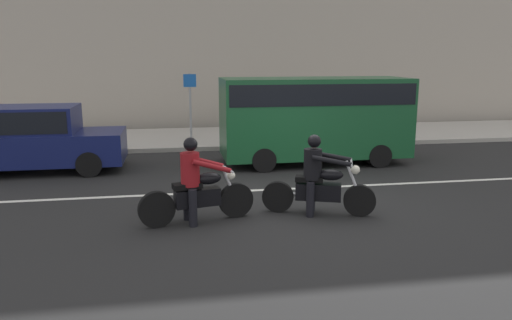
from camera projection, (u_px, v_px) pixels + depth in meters
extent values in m
plane|color=black|center=(298.00, 200.00, 10.36)|extent=(80.00, 80.00, 0.00)
cube|color=#A8A399|center=(243.00, 137.00, 18.06)|extent=(40.00, 4.40, 0.14)
cube|color=#A89E8E|center=(231.00, 5.00, 20.31)|extent=(40.00, 1.40, 10.08)
cube|color=silver|center=(253.00, 190.00, 11.09)|extent=(18.00, 0.14, 0.01)
cylinder|color=black|center=(360.00, 201.00, 9.27)|extent=(0.61, 0.31, 0.61)
cylinder|color=black|center=(278.00, 197.00, 9.52)|extent=(0.61, 0.31, 0.61)
cylinder|color=silver|center=(354.00, 182.00, 9.21)|extent=(0.36, 0.17, 0.79)
cube|color=black|center=(318.00, 192.00, 9.37)|extent=(0.90, 0.55, 0.32)
ellipsoid|color=black|center=(331.00, 175.00, 9.26)|extent=(0.53, 0.39, 0.22)
cube|color=black|center=(309.00, 179.00, 9.34)|extent=(0.57, 0.40, 0.10)
cylinder|color=silver|center=(351.00, 162.00, 9.14)|extent=(0.27, 0.67, 0.04)
sphere|color=silver|center=(355.00, 170.00, 9.16)|extent=(0.17, 0.17, 0.17)
cylinder|color=silver|center=(303.00, 195.00, 9.59)|extent=(0.68, 0.30, 0.07)
cylinder|color=black|center=(310.00, 200.00, 9.22)|extent=(0.19, 0.19, 0.67)
cylinder|color=black|center=(311.00, 194.00, 9.60)|extent=(0.19, 0.19, 0.67)
cylinder|color=black|center=(313.00, 164.00, 9.27)|extent=(0.43, 0.43, 0.58)
cylinder|color=black|center=(332.00, 161.00, 8.98)|extent=(0.72, 0.33, 0.20)
cylinder|color=black|center=(332.00, 156.00, 9.40)|extent=(0.72, 0.33, 0.20)
sphere|color=tan|center=(314.00, 143.00, 9.19)|extent=(0.20, 0.20, 0.20)
sphere|color=black|center=(314.00, 141.00, 9.18)|extent=(0.25, 0.25, 0.25)
cylinder|color=black|center=(236.00, 200.00, 9.21)|extent=(0.67, 0.26, 0.66)
cylinder|color=black|center=(157.00, 210.00, 8.65)|extent=(0.67, 0.26, 0.66)
cylinder|color=silver|center=(230.00, 185.00, 9.10)|extent=(0.33, 0.13, 0.70)
cube|color=black|center=(197.00, 197.00, 8.90)|extent=(0.86, 0.45, 0.32)
ellipsoid|color=black|center=(209.00, 178.00, 8.91)|extent=(0.52, 0.34, 0.22)
cube|color=black|center=(187.00, 186.00, 8.78)|extent=(0.56, 0.35, 0.10)
cylinder|color=silver|center=(227.00, 168.00, 9.01)|extent=(0.19, 0.69, 0.04)
sphere|color=silver|center=(231.00, 175.00, 9.07)|extent=(0.17, 0.17, 0.17)
cylinder|color=silver|center=(179.00, 203.00, 8.95)|extent=(0.70, 0.22, 0.07)
cylinder|color=black|center=(193.00, 208.00, 8.69)|extent=(0.18, 0.18, 0.68)
cylinder|color=black|center=(187.00, 202.00, 9.05)|extent=(0.18, 0.18, 0.68)
cylinder|color=maroon|center=(190.00, 169.00, 8.74)|extent=(0.41, 0.41, 0.60)
cylinder|color=maroon|center=(212.00, 166.00, 8.66)|extent=(0.72, 0.25, 0.31)
cylinder|color=maroon|center=(205.00, 162.00, 9.05)|extent=(0.72, 0.25, 0.31)
sphere|color=tan|center=(191.00, 146.00, 8.66)|extent=(0.20, 0.20, 0.20)
sphere|color=black|center=(190.00, 144.00, 8.66)|extent=(0.25, 0.25, 0.25)
cube|color=#164C28|center=(314.00, 117.00, 13.71)|extent=(5.16, 1.90, 2.15)
cube|color=black|center=(315.00, 93.00, 13.57)|extent=(5.00, 1.93, 0.56)
cylinder|color=black|center=(367.00, 150.00, 14.18)|extent=(0.64, 1.96, 0.64)
cylinder|color=black|center=(258.00, 154.00, 13.65)|extent=(0.64, 1.96, 0.64)
cube|color=#11194C|center=(41.00, 148.00, 12.80)|extent=(4.22, 1.76, 0.80)
cube|color=#11194C|center=(30.00, 120.00, 12.61)|extent=(2.32, 1.62, 0.68)
cube|color=black|center=(30.00, 120.00, 12.61)|extent=(2.14, 1.65, 0.54)
cylinder|color=black|center=(94.00, 158.00, 13.09)|extent=(0.64, 1.82, 0.64)
cylinder|color=gray|center=(190.00, 106.00, 17.18)|extent=(0.08, 0.08, 2.26)
cube|color=#1959B2|center=(190.00, 81.00, 16.97)|extent=(0.44, 0.03, 0.44)
cylinder|color=black|center=(263.00, 120.00, 18.76)|extent=(0.14, 0.14, 0.92)
cylinder|color=black|center=(268.00, 120.00, 18.79)|extent=(0.14, 0.14, 0.92)
cylinder|color=black|center=(265.00, 99.00, 18.62)|extent=(0.34, 0.34, 0.62)
sphere|color=tan|center=(265.00, 88.00, 18.53)|extent=(0.21, 0.21, 0.21)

